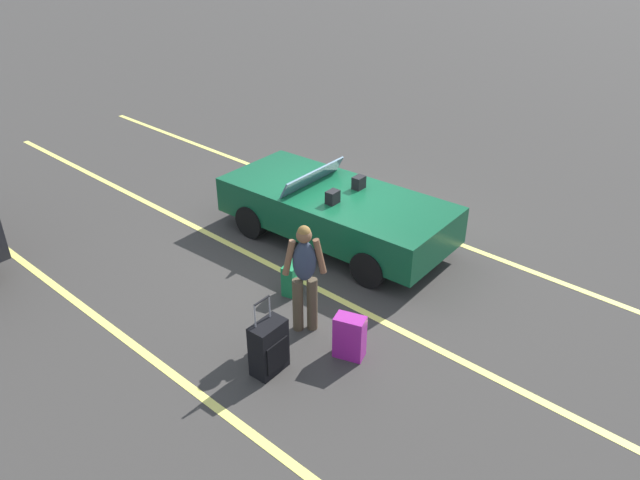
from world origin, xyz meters
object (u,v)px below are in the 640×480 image
(suitcase_large_black, at_px, (269,348))
(traveler_person, at_px, (305,273))
(suitcase_small_carryon, at_px, (292,279))
(suitcase_medium_bright, at_px, (350,337))
(convertible_car, at_px, (327,207))

(suitcase_large_black, height_order, traveler_person, traveler_person)
(suitcase_large_black, height_order, suitcase_small_carryon, suitcase_large_black)
(suitcase_medium_bright, bearing_deg, suitcase_large_black, -51.78)
(suitcase_large_black, distance_m, suitcase_medium_bright, 1.08)
(convertible_car, bearing_deg, suitcase_large_black, 116.39)
(suitcase_large_black, distance_m, traveler_person, 1.13)
(traveler_person, bearing_deg, suitcase_small_carryon, 8.64)
(convertible_car, bearing_deg, traveler_person, 121.66)
(suitcase_small_carryon, relative_size, traveler_person, 0.30)
(suitcase_small_carryon, xyz_separation_m, traveler_person, (-0.76, 0.53, 0.68))
(suitcase_small_carryon, bearing_deg, suitcase_large_black, -70.92)
(convertible_car, height_order, suitcase_large_black, convertible_car)
(suitcase_large_black, bearing_deg, traveler_person, 101.62)
(suitcase_large_black, xyz_separation_m, traveler_person, (0.25, -0.94, 0.56))
(convertible_car, xyz_separation_m, suitcase_small_carryon, (-0.77, 1.67, -0.34))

